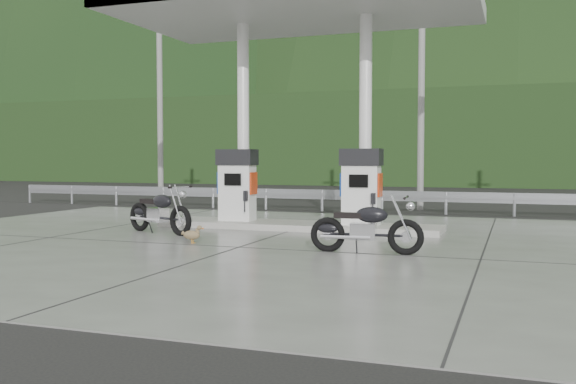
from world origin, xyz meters
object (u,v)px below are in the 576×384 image
(motorcycle_left, at_px, (159,212))
(gas_pump_right, at_px, (361,187))
(motorcycle_right, at_px, (366,228))
(gas_pump_left, at_px, (237,185))
(duck, at_px, (192,235))

(motorcycle_left, bearing_deg, gas_pump_right, 45.93)
(motorcycle_left, height_order, motorcycle_right, motorcycle_left)
(motorcycle_left, bearing_deg, gas_pump_left, 82.48)
(motorcycle_right, bearing_deg, gas_pump_left, 136.20)
(motorcycle_right, distance_m, duck, 3.67)
(gas_pump_left, xyz_separation_m, motorcycle_left, (-1.08, -1.96, -0.57))
(motorcycle_right, bearing_deg, duck, 173.24)
(gas_pump_left, distance_m, duck, 3.39)
(motorcycle_left, relative_size, motorcycle_right, 1.06)
(gas_pump_left, height_order, gas_pump_right, same)
(gas_pump_left, height_order, motorcycle_left, gas_pump_left)
(duck, bearing_deg, motorcycle_left, 137.06)
(gas_pump_left, height_order, motorcycle_right, gas_pump_left)
(duck, bearing_deg, motorcycle_right, -5.65)
(duck, bearing_deg, gas_pump_right, 46.78)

